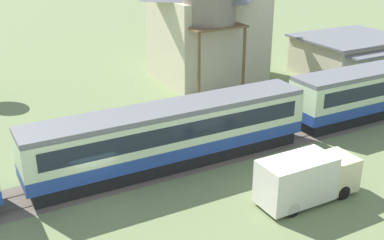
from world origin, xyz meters
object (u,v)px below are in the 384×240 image
object	(u,v)px
passenger_train	(175,132)
water_tower	(209,5)
station_house_grey_roof	(208,23)
delivery_truck_cream	(306,178)
station_building	(349,56)

from	to	relation	value
passenger_train	water_tower	size ratio (longest dim) A/B	6.00
station_house_grey_roof	delivery_truck_cream	distance (m)	23.21
station_house_grey_roof	delivery_truck_cream	size ratio (longest dim) A/B	1.77
water_tower	station_building	bearing A→B (deg)	-9.55
station_building	delivery_truck_cream	xyz separation A→B (m)	(-19.46, -16.26, -0.61)
passenger_train	station_house_grey_roof	distance (m)	18.49
passenger_train	station_house_grey_roof	bearing A→B (deg)	53.54
passenger_train	station_house_grey_roof	size ratio (longest dim) A/B	5.44
passenger_train	water_tower	bearing A→B (deg)	51.64
station_building	delivery_truck_cream	distance (m)	25.36
passenger_train	station_building	world-z (taller)	passenger_train
passenger_train	water_tower	world-z (taller)	water_tower
station_house_grey_roof	passenger_train	bearing A→B (deg)	-126.46
passenger_train	delivery_truck_cream	bearing A→B (deg)	-59.65
station_building	water_tower	distance (m)	15.87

